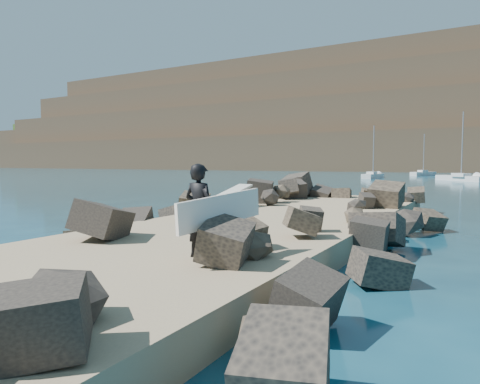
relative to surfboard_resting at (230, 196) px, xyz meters
The scene contains 9 objects.
ground 3.62m from the surfboard_resting, 45.60° to the right, with size 800.00×800.00×0.00m, color #0F384C.
jetty 5.15m from the surfboard_resting, 61.53° to the right, with size 6.00×26.00×0.60m, color #8C7759.
riprap_left 4.04m from the surfboard_resting, 96.75° to the right, with size 2.60×22.00×1.00m, color black.
riprap_right 6.67m from the surfboard_resting, 36.76° to the right, with size 2.60×22.00×1.00m, color black.
surfboard_resting is the anchor object (origin of this frame).
surfer_with_board 8.11m from the surfboard_resting, 62.16° to the right, with size 0.97×2.05×1.67m.
sailboat_a 48.96m from the surfboard_resting, 96.73° to the left, with size 1.90×6.31×7.59m.
sailboat_c 45.46m from the surfboard_resting, 83.00° to the left, with size 6.10×6.10×8.53m.
sailboat_b 65.23m from the surfboard_resting, 90.95° to the left, with size 3.65×5.89×7.23m.
Camera 1 is at (5.64, -10.82, 2.29)m, focal length 32.00 mm.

